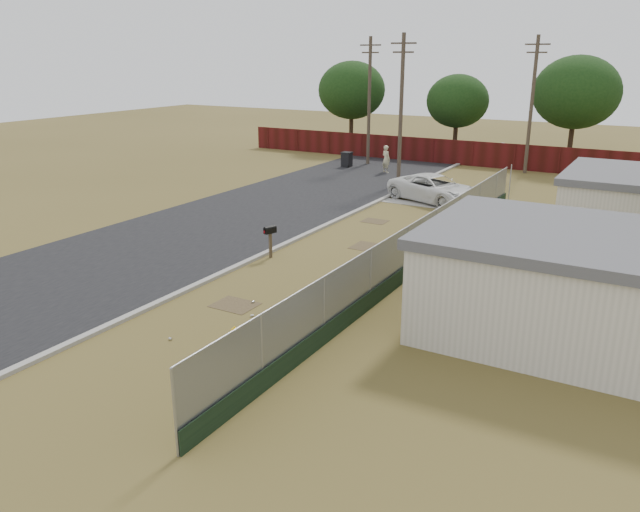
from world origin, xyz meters
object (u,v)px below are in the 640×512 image
Objects in this scene: fire_hydrant at (235,341)px; pickup_truck at (434,189)px; trash_bin at (347,159)px; pedestrian at (386,159)px; mailbox at (270,233)px.

fire_hydrant is 0.15× the size of pickup_truck.
trash_bin is at bearing 111.70° from fire_hydrant.
pickup_truck is at bearing 153.49° from pedestrian.
pedestrian reaches higher than mailbox.
pedestrian reaches higher than pickup_truck.
trash_bin is at bearing 109.40° from mailbox.
pickup_truck is 4.97× the size of trash_bin.
pedestrian is at bearing 61.30° from pickup_truck.
fire_hydrant is 29.93m from trash_bin.
pickup_truck is (2.22, 12.75, -0.29)m from mailbox.
pedestrian is (-7.67, 27.09, 0.57)m from fire_hydrant.
mailbox is 12.94m from pickup_truck.
fire_hydrant is at bearing -154.99° from pickup_truck.
fire_hydrant is 8.45m from mailbox.
mailbox is at bearing 117.60° from fire_hydrant.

